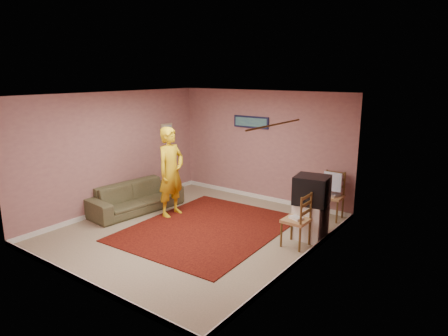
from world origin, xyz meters
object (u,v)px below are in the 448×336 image
Objects in this scene: chair_a at (332,191)px; sofa at (136,197)px; tv_cabinet at (310,221)px; person at (171,172)px; crt_tv at (311,190)px; chair_b at (296,214)px.

chair_a reaches higher than sofa.
tv_cabinet is 1.25× the size of chair_a.
sofa is at bearing 107.31° from person.
chair_a is 0.28× the size of person.
crt_tv is 0.35× the size of person.
tv_cabinet is at bearing -88.49° from chair_a.
chair_b reaches higher than tv_cabinet.
chair_b is 2.87m from person.
person reaches higher than chair_a.
person reaches higher than chair_b.
chair_b is (-0.06, -0.44, -0.34)m from crt_tv.
tv_cabinet is at bearing 0.00° from crt_tv.
chair_a reaches higher than tv_cabinet.
crt_tv is at bearing -88.78° from chair_a.
crt_tv is 1.26m from chair_a.
sofa is at bearing -152.93° from chair_a.
chair_a is at bearing 93.69° from tv_cabinet.
person is at bearing -86.39° from chair_b.
chair_b is (-0.07, -0.45, 0.26)m from tv_cabinet.
chair_a is at bearing -178.80° from chair_b.
chair_b is 3.71m from sofa.
crt_tv is 0.56m from chair_b.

